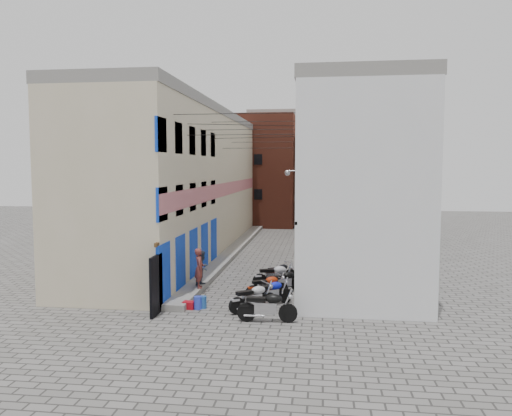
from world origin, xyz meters
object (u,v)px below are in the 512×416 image
at_px(motorcycle_f, 275,274).
at_px(motorcycle_g, 280,271).
at_px(person_a, 199,268).
at_px(motorcycle_b, 253,296).
at_px(motorcycle_a, 267,305).
at_px(motorcycle_d, 267,285).
at_px(water_jug_near, 198,303).
at_px(motorcycle_e, 285,280).
at_px(motorcycle_c, 271,291).
at_px(water_jug_far, 203,302).
at_px(red_crate, 189,305).
at_px(person_b, 202,268).

xyz_separation_m(motorcycle_f, motorcycle_g, (0.13, 1.02, -0.08)).
bearing_deg(motorcycle_f, person_a, -80.64).
bearing_deg(motorcycle_b, person_a, -168.44).
relative_size(motorcycle_a, motorcycle_d, 1.13).
bearing_deg(motorcycle_g, water_jug_near, -69.24).
bearing_deg(motorcycle_e, motorcycle_b, -53.94).
xyz_separation_m(motorcycle_c, motorcycle_f, (-0.11, 2.89, 0.04)).
relative_size(water_jug_near, water_jug_far, 1.05).
distance_m(motorcycle_d, motorcycle_f, 1.90).
distance_m(motorcycle_d, water_jug_far, 2.91).
xyz_separation_m(water_jug_far, red_crate, (-0.51, -0.14, -0.09)).
distance_m(motorcycle_c, motorcycle_g, 3.91).
xyz_separation_m(motorcycle_f, water_jug_near, (-2.60, -3.79, -0.35)).
height_order(motorcycle_c, person_a, person_a).
relative_size(motorcycle_e, water_jug_far, 4.06).
xyz_separation_m(motorcycle_b, person_b, (-2.65, 2.90, 0.42)).
bearing_deg(motorcycle_d, red_crate, -84.83).
distance_m(motorcycle_c, motorcycle_f, 2.89).
bearing_deg(water_jug_far, red_crate, -164.86).
bearing_deg(motorcycle_c, motorcycle_a, -32.83).
relative_size(motorcycle_b, motorcycle_c, 1.05).
height_order(motorcycle_e, motorcycle_f, motorcycle_f).
bearing_deg(motorcycle_f, motorcycle_d, -20.71).
bearing_deg(person_a, water_jug_near, 175.95).
bearing_deg(water_jug_near, motorcycle_g, 60.46).
bearing_deg(motorcycle_d, motorcycle_f, 146.78).
relative_size(motorcycle_g, water_jug_near, 3.62).
xyz_separation_m(motorcycle_f, person_b, (-3.11, -0.95, 0.42)).
bearing_deg(motorcycle_b, red_crate, -128.21).
relative_size(motorcycle_e, person_b, 1.24).
bearing_deg(motorcycle_b, motorcycle_c, 112.62).
bearing_deg(motorcycle_f, motorcycle_b, -23.06).
xyz_separation_m(person_a, person_b, (-0.00, 0.55, -0.09)).
bearing_deg(red_crate, motorcycle_g, 57.35).
bearing_deg(motorcycle_a, person_a, -138.88).
height_order(motorcycle_c, motorcycle_e, motorcycle_c).
distance_m(person_a, water_jug_near, 2.50).
height_order(motorcycle_b, motorcycle_f, motorcycle_f).
height_order(motorcycle_a, motorcycle_c, motorcycle_a).
bearing_deg(water_jug_near, motorcycle_f, 55.54).
bearing_deg(red_crate, water_jug_far, 15.14).
xyz_separation_m(motorcycle_a, motorcycle_b, (-0.65, 1.16, -0.03)).
height_order(person_b, red_crate, person_b).
bearing_deg(motorcycle_f, motorcycle_g, 156.61).
distance_m(motorcycle_c, red_crate, 3.22).
relative_size(person_b, water_jug_near, 3.11).
xyz_separation_m(motorcycle_d, motorcycle_g, (0.27, 2.91, -0.04)).
height_order(person_b, water_jug_near, person_b).
bearing_deg(water_jug_far, person_a, 107.08).
bearing_deg(motorcycle_d, motorcycle_c, -14.41).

